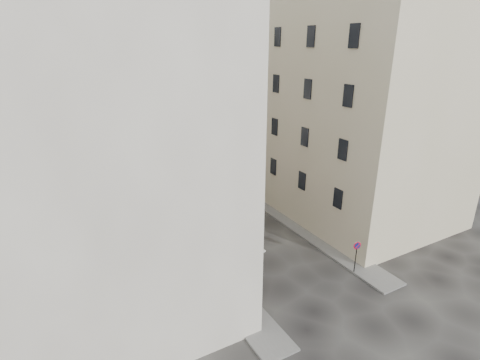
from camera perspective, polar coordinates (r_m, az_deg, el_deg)
ground at (r=26.36m, az=5.85°, el=-12.35°), size 90.00×90.00×0.00m
sidewalk_left at (r=27.50m, az=-6.91°, el=-10.73°), size 2.00×22.00×0.12m
sidewalk_right at (r=30.77m, az=9.63°, el=-7.27°), size 2.00×18.00×0.12m
building_left at (r=21.49m, az=-22.14°, el=8.44°), size 12.20×16.20×20.60m
building_right at (r=32.20m, az=18.63°, el=10.63°), size 12.20×14.20×18.60m
building_back at (r=39.18m, az=-11.27°, el=12.89°), size 18.20×10.20×18.60m
cafe_storefront at (r=24.25m, az=-3.92°, el=-10.22°), size 1.74×7.30×3.50m
stone_steps at (r=35.97m, az=-5.55°, el=-2.24°), size 9.00×3.15×0.80m
bollard_near at (r=23.90m, az=0.67°, el=-14.55°), size 0.12×0.12×0.98m
bollard_mid at (r=26.50m, az=-3.15°, el=-10.72°), size 0.12×0.12×0.98m
bollard_far at (r=29.29m, az=-6.18°, el=-7.57°), size 0.12×0.12×0.98m
no_parking_sign at (r=25.38m, az=17.34°, el=-10.33°), size 0.52×0.16×2.32m
bistro_table_a at (r=23.28m, az=0.87°, el=-15.71°), size 1.39×0.65×0.98m
bistro_table_b at (r=25.23m, az=0.31°, el=-12.66°), size 1.25×0.59×0.88m
bistro_table_c at (r=25.15m, az=-1.97°, el=-12.87°), size 1.16×0.55×0.82m
bistro_table_d at (r=27.48m, az=-4.25°, el=-9.79°), size 1.14×0.54×0.80m
bistro_table_e at (r=27.86m, az=-4.01°, el=-9.18°), size 1.32×0.62×0.93m
pedestrian at (r=26.16m, az=-2.33°, el=-10.50°), size 0.58×0.39×1.57m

